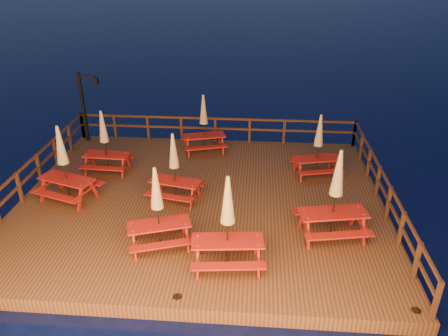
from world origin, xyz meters
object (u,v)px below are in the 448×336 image
at_px(lamp_post, 86,101).
at_px(picnic_table_0, 336,194).
at_px(picnic_table_1, 174,166).
at_px(picnic_table_2, 228,221).

xyz_separation_m(lamp_post, picnic_table_0, (9.40, -6.35, -0.37)).
height_order(picnic_table_1, picnic_table_2, picnic_table_2).
relative_size(picnic_table_0, picnic_table_1, 1.16).
distance_m(picnic_table_0, picnic_table_2, 3.27).
xyz_separation_m(lamp_post, picnic_table_2, (6.51, -7.88, -0.42)).
distance_m(lamp_post, picnic_table_0, 11.35).
relative_size(lamp_post, picnic_table_1, 1.27).
bearing_deg(picnic_table_1, lamp_post, 146.94).
height_order(lamp_post, picnic_table_2, lamp_post).
height_order(lamp_post, picnic_table_0, lamp_post).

